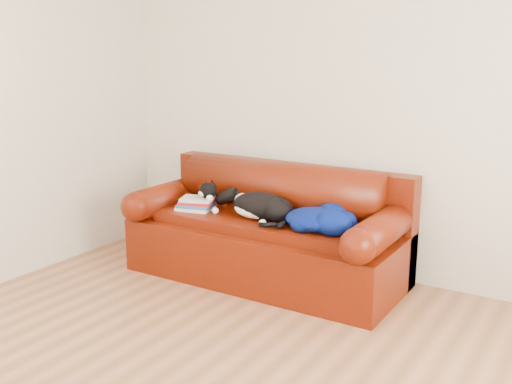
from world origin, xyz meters
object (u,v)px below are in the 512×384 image
at_px(book_stack, 196,204).
at_px(blanket, 319,218).
at_px(sofa_base, 266,248).
at_px(cat, 261,207).

distance_m(book_stack, blanket, 1.06).
relative_size(sofa_base, book_stack, 6.86).
height_order(sofa_base, blanket, blanket).
height_order(book_stack, blanket, blanket).
xyz_separation_m(sofa_base, cat, (0.02, -0.10, 0.36)).
distance_m(book_stack, cat, 0.59).
distance_m(cat, blanket, 0.48).
bearing_deg(blanket, cat, -177.78).
bearing_deg(book_stack, cat, 2.77).
bearing_deg(sofa_base, blanket, -9.87).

